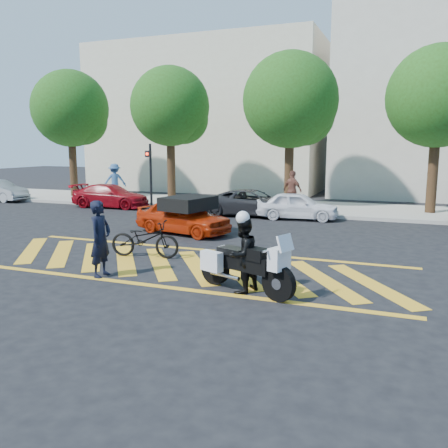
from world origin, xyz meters
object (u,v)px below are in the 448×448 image
(officer_moto, at_px, (243,255))
(red_convertible, at_px, (183,217))
(officer_bike, at_px, (101,239))
(parked_mid_left, at_px, (253,203))
(parked_left, at_px, (111,196))
(police_motorcycle, at_px, (244,265))
(bicycle, at_px, (145,239))
(parked_mid_right, at_px, (298,206))

(officer_moto, distance_m, red_convertible, 7.09)
(officer_bike, bearing_deg, parked_mid_left, -4.46)
(officer_bike, bearing_deg, red_convertible, 3.91)
(parked_left, distance_m, parked_mid_left, 7.61)
(police_motorcycle, bearing_deg, red_convertible, 147.79)
(officer_bike, height_order, bicycle, officer_bike)
(parked_left, xyz_separation_m, parked_mid_right, (9.69, -0.39, 0.00))
(police_motorcycle, height_order, parked_left, parked_left)
(officer_moto, height_order, parked_mid_left, officer_moto)
(officer_moto, bearing_deg, parked_left, -113.96)
(officer_bike, relative_size, parked_mid_left, 0.44)
(officer_moto, xyz_separation_m, parked_left, (-10.82, 10.80, -0.24))
(parked_left, bearing_deg, parked_mid_right, -95.31)
(police_motorcycle, bearing_deg, parked_mid_left, 127.83)
(bicycle, distance_m, parked_mid_left, 8.65)
(police_motorcycle, xyz_separation_m, officer_moto, (-0.02, -0.01, 0.21))
(bicycle, distance_m, red_convertible, 3.70)
(parked_left, bearing_deg, red_convertible, -130.76)
(red_convertible, xyz_separation_m, parked_mid_left, (1.02, 4.99, -0.03))
(bicycle, height_order, parked_left, parked_left)
(officer_moto, bearing_deg, officer_bike, -67.97)
(officer_moto, xyz_separation_m, red_convertible, (-4.23, 5.69, -0.20))
(bicycle, bearing_deg, police_motorcycle, -127.66)
(parked_left, bearing_deg, bicycle, -143.61)
(bicycle, bearing_deg, parked_left, 30.72)
(bicycle, distance_m, officer_moto, 4.17)
(police_motorcycle, height_order, parked_mid_left, parked_mid_left)
(officer_bike, distance_m, officer_moto, 3.59)
(officer_bike, height_order, parked_mid_left, officer_bike)
(bicycle, distance_m, police_motorcycle, 4.17)
(officer_moto, xyz_separation_m, parked_mid_left, (-3.21, 10.68, -0.23))
(parked_left, xyz_separation_m, parked_mid_left, (7.61, -0.12, 0.00))
(bicycle, height_order, parked_mid_left, parked_mid_left)
(officer_bike, height_order, parked_left, officer_bike)
(officer_bike, xyz_separation_m, parked_mid_left, (0.38, 10.75, -0.34))
(parked_mid_left, bearing_deg, officer_bike, 174.63)
(bicycle, xyz_separation_m, parked_mid_right, (2.50, 8.37, 0.06))
(officer_bike, xyz_separation_m, red_convertible, (-0.64, 5.76, -0.31))
(police_motorcycle, relative_size, parked_left, 0.60)
(bicycle, bearing_deg, officer_bike, 172.45)
(officer_bike, bearing_deg, officer_moto, -91.39)
(officer_moto, bearing_deg, parked_mid_right, -152.83)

